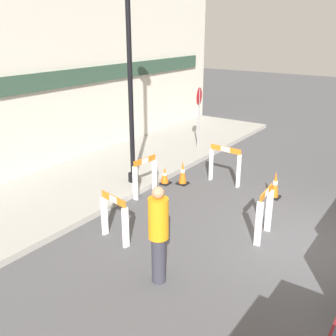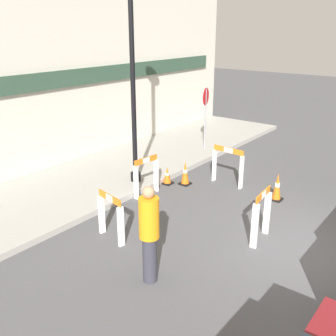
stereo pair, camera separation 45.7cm
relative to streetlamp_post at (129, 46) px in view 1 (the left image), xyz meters
The scene contains 13 objects.
ground_plane 6.33m from the streetlamp_post, 94.23° to the right, with size 60.00×60.00×0.00m, color #4C4C4F.
sidewalk_slab 3.92m from the streetlamp_post, 108.53° to the left, with size 18.00×3.29×0.15m.
storefront_facade 3.04m from the streetlamp_post, 97.50° to the left, with size 18.00×0.22×5.50m.
streetlamp_post is the anchor object (origin of this frame).
stop_sign 4.44m from the streetlamp_post, ahead, with size 0.59×0.17×2.16m.
barricade_0 4.14m from the streetlamp_post, 50.77° to the right, with size 0.19×0.98×1.11m.
barricade_1 3.33m from the streetlamp_post, 115.39° to the right, with size 0.80×0.21×1.07m.
barricade_2 4.44m from the streetlamp_post, 147.62° to the right, with size 0.28×0.80×1.04m.
barricade_3 5.28m from the streetlamp_post, 99.01° to the right, with size 0.78×0.19×1.13m.
traffic_cone_0 5.20m from the streetlamp_post, 67.13° to the right, with size 0.30×0.30×0.74m.
traffic_cone_1 3.75m from the streetlamp_post, 49.17° to the right, with size 0.30×0.30×0.71m.
traffic_cone_2 3.68m from the streetlamp_post, 44.48° to the right, with size 0.30×0.30×0.52m.
person_worker 5.32m from the streetlamp_post, 134.56° to the right, with size 0.46×0.46×1.83m.
Camera 1 is at (-7.55, -1.70, 4.31)m, focal length 42.00 mm.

